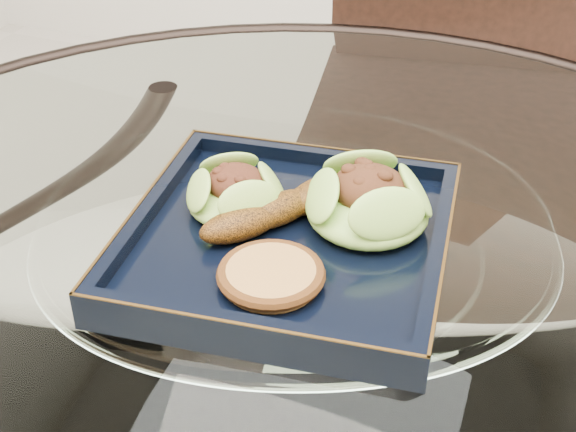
% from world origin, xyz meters
% --- Properties ---
extents(dining_table, '(1.13, 1.13, 0.77)m').
position_xyz_m(dining_table, '(-0.00, -0.00, 0.60)').
color(dining_table, white).
rests_on(dining_table, ground).
extents(dining_chair, '(0.47, 0.47, 0.94)m').
position_xyz_m(dining_chair, '(0.05, 0.51, 0.52)').
color(dining_chair, black).
rests_on(dining_chair, ground).
extents(navy_plate, '(0.30, 0.30, 0.02)m').
position_xyz_m(navy_plate, '(-0.01, 0.01, 0.77)').
color(navy_plate, black).
rests_on(navy_plate, dining_table).
extents(lettuce_wrap_left, '(0.10, 0.10, 0.03)m').
position_xyz_m(lettuce_wrap_left, '(-0.07, 0.03, 0.80)').
color(lettuce_wrap_left, olive).
rests_on(lettuce_wrap_left, navy_plate).
extents(lettuce_wrap_right, '(0.12, 0.12, 0.04)m').
position_xyz_m(lettuce_wrap_right, '(0.05, 0.05, 0.80)').
color(lettuce_wrap_right, '#68AB31').
rests_on(lettuce_wrap_right, navy_plate).
extents(roasted_plantain, '(0.11, 0.14, 0.03)m').
position_xyz_m(roasted_plantain, '(-0.03, 0.03, 0.80)').
color(roasted_plantain, '#67380A').
rests_on(roasted_plantain, navy_plate).
extents(crumb_patty, '(0.09, 0.09, 0.01)m').
position_xyz_m(crumb_patty, '(0.00, -0.05, 0.79)').
color(crumb_patty, '#C07F40').
rests_on(crumb_patty, navy_plate).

